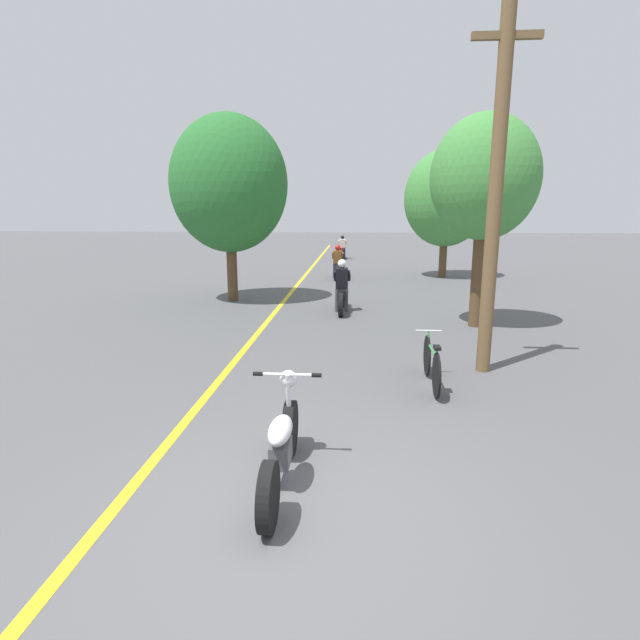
{
  "coord_description": "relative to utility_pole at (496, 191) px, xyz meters",
  "views": [
    {
      "loc": [
        0.62,
        -4.26,
        2.83
      ],
      "look_at": [
        -0.04,
        4.44,
        0.9
      ],
      "focal_mm": 28.0,
      "sensor_mm": 36.0,
      "label": 1
    }
  ],
  "objects": [
    {
      "name": "roadside_tree_right_far",
      "position": [
        1.34,
        12.9,
        0.15
      ],
      "size": [
        3.47,
        3.12,
        5.29
      ],
      "color": "#513A23",
      "rests_on": "ground"
    },
    {
      "name": "lane_stripe_center",
      "position": [
        -4.59,
        7.92,
        -3.13
      ],
      "size": [
        0.14,
        48.0,
        0.01
      ],
      "primitive_type": "cube",
      "color": "yellow",
      "rests_on": "ground"
    },
    {
      "name": "utility_pole",
      "position": [
        0.0,
        0.0,
        0.0
      ],
      "size": [
        1.1,
        0.24,
        6.1
      ],
      "color": "brown",
      "rests_on": "ground"
    },
    {
      "name": "bicycle_parked",
      "position": [
        -1.04,
        -0.87,
        -2.76
      ],
      "size": [
        0.44,
        1.78,
        0.82
      ],
      "color": "black",
      "rests_on": "ground"
    },
    {
      "name": "roadside_tree_left",
      "position": [
        -6.23,
        6.66,
        0.45
      ],
      "size": [
        3.59,
        3.23,
        5.66
      ],
      "color": "#513A23",
      "rests_on": "ground"
    },
    {
      "name": "roadside_tree_right_near",
      "position": [
        0.65,
        3.57,
        0.4
      ],
      "size": [
        2.53,
        2.28,
        5.03
      ],
      "color": "#513A23",
      "rests_on": "ground"
    },
    {
      "name": "motorcycle_foreground",
      "position": [
        -3.04,
        -4.04,
        -2.71
      ],
      "size": [
        0.77,
        2.1,
        1.06
      ],
      "color": "black",
      "rests_on": "ground"
    },
    {
      "name": "ground_plane",
      "position": [
        -2.89,
        -4.52,
        -3.14
      ],
      "size": [
        120.0,
        120.0,
        0.0
      ],
      "primitive_type": "plane",
      "color": "#515154"
    },
    {
      "name": "motorcycle_rider_far",
      "position": [
        -3.2,
        20.76,
        -2.62
      ],
      "size": [
        0.5,
        2.06,
        1.36
      ],
      "color": "black",
      "rests_on": "ground"
    },
    {
      "name": "motorcycle_rider_mid",
      "position": [
        -3.13,
        12.15,
        -2.61
      ],
      "size": [
        0.5,
        2.11,
        1.4
      ],
      "color": "black",
      "rests_on": "ground"
    },
    {
      "name": "motorcycle_rider_lead",
      "position": [
        -2.71,
        5.13,
        -2.58
      ],
      "size": [
        0.5,
        2.04,
        1.48
      ],
      "color": "black",
      "rests_on": "ground"
    }
  ]
}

